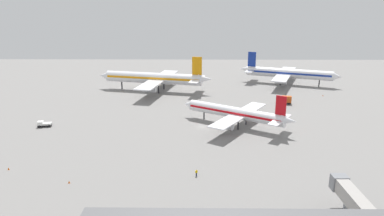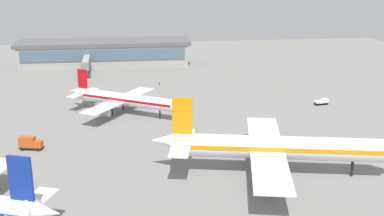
% 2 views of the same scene
% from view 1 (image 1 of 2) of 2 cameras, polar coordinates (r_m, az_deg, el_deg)
% --- Properties ---
extents(ground, '(288.00, 288.00, 0.00)m').
position_cam_1_polar(ground, '(121.09, 1.66, -2.97)').
color(ground, gray).
extents(airplane_at_gate, '(48.30, 39.82, 15.31)m').
position_cam_1_polar(airplane_at_gate, '(188.17, 14.82, 5.31)').
color(airplane_at_gate, white).
rests_on(airplane_at_gate, ground).
extents(airplane_taxiing, '(36.44, 30.64, 12.54)m').
position_cam_1_polar(airplane_taxiing, '(121.50, 6.97, -0.76)').
color(airplane_taxiing, white).
rests_on(airplane_taxiing, ground).
extents(airplane_distant, '(54.07, 44.00, 16.60)m').
position_cam_1_polar(airplane_distant, '(168.87, -5.87, 4.70)').
color(airplane_distant, white).
rests_on(airplane_distant, ground).
extents(catering_truck, '(5.88, 3.17, 3.30)m').
position_cam_1_polar(catering_truck, '(152.18, 14.40, 1.26)').
color(catering_truck, black).
rests_on(catering_truck, ground).
extents(pushback_tractor, '(4.67, 2.86, 1.90)m').
position_cam_1_polar(pushback_tractor, '(130.61, -22.29, -2.33)').
color(pushback_tractor, black).
rests_on(pushback_tractor, ground).
extents(ground_crew_worker, '(0.56, 0.47, 1.67)m').
position_cam_1_polar(ground_crew_worker, '(88.15, 0.70, -10.14)').
color(ground_crew_worker, '#1E2338').
rests_on(ground_crew_worker, ground).
extents(jet_bridge, '(3.55, 21.58, 6.74)m').
position_cam_1_polar(jet_bridge, '(73.19, 24.91, -13.98)').
color(jet_bridge, '#9E9993').
rests_on(jet_bridge, ground).
extents(safety_cone_near_gate, '(0.44, 0.44, 0.60)m').
position_cam_1_polar(safety_cone_near_gate, '(169.69, 19.88, 1.85)').
color(safety_cone_near_gate, '#EA590C').
rests_on(safety_cone_near_gate, ground).
extents(safety_cone_mid_apron, '(0.44, 0.44, 0.60)m').
position_cam_1_polar(safety_cone_mid_apron, '(102.20, -26.91, -8.50)').
color(safety_cone_mid_apron, '#EA590C').
rests_on(safety_cone_mid_apron, ground).
extents(safety_cone_far_side, '(0.44, 0.44, 0.60)m').
position_cam_1_polar(safety_cone_far_side, '(89.81, -18.77, -10.96)').
color(safety_cone_far_side, '#EA590C').
rests_on(safety_cone_far_side, ground).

